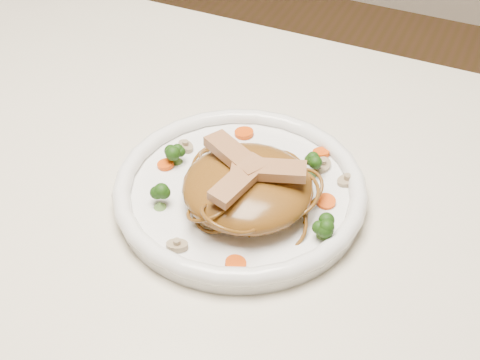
% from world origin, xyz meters
% --- Properties ---
extents(table, '(1.20, 0.80, 0.75)m').
position_xyz_m(table, '(0.00, 0.00, 0.65)').
color(table, beige).
rests_on(table, ground).
extents(plate, '(0.35, 0.35, 0.02)m').
position_xyz_m(plate, '(0.08, 0.03, 0.76)').
color(plate, white).
rests_on(plate, table).
extents(noodle_mound, '(0.18, 0.18, 0.04)m').
position_xyz_m(noodle_mound, '(0.10, 0.01, 0.79)').
color(noodle_mound, brown).
rests_on(noodle_mound, plate).
extents(chicken_a, '(0.08, 0.05, 0.01)m').
position_xyz_m(chicken_a, '(0.12, 0.01, 0.82)').
color(chicken_a, '#B27E54').
rests_on(chicken_a, noodle_mound).
extents(chicken_b, '(0.08, 0.06, 0.01)m').
position_xyz_m(chicken_b, '(0.08, 0.02, 0.82)').
color(chicken_b, '#B27E54').
rests_on(chicken_b, noodle_mound).
extents(chicken_c, '(0.04, 0.08, 0.01)m').
position_xyz_m(chicken_c, '(0.10, -0.01, 0.82)').
color(chicken_c, '#B27E54').
rests_on(chicken_c, noodle_mound).
extents(broccoli_0, '(0.03, 0.03, 0.03)m').
position_xyz_m(broccoli_0, '(0.14, 0.08, 0.78)').
color(broccoli_0, '#1E440E').
rests_on(broccoli_0, plate).
extents(broccoli_1, '(0.03, 0.03, 0.03)m').
position_xyz_m(broccoli_1, '(-0.01, 0.04, 0.78)').
color(broccoli_1, '#1E440E').
rests_on(broccoli_1, plate).
extents(broccoli_2, '(0.03, 0.03, 0.03)m').
position_xyz_m(broccoli_2, '(0.01, -0.03, 0.78)').
color(broccoli_2, '#1E440E').
rests_on(broccoli_2, plate).
extents(broccoli_3, '(0.04, 0.04, 0.03)m').
position_xyz_m(broccoli_3, '(0.19, -0.00, 0.78)').
color(broccoli_3, '#1E440E').
rests_on(broccoli_3, plate).
extents(carrot_0, '(0.02, 0.02, 0.00)m').
position_xyz_m(carrot_0, '(0.14, 0.12, 0.77)').
color(carrot_0, '#E23A08').
rests_on(carrot_0, plate).
extents(carrot_1, '(0.02, 0.02, 0.00)m').
position_xyz_m(carrot_1, '(-0.01, 0.03, 0.77)').
color(carrot_1, '#E23A08').
rests_on(carrot_1, plate).
extents(carrot_2, '(0.02, 0.02, 0.00)m').
position_xyz_m(carrot_2, '(0.17, 0.05, 0.77)').
color(carrot_2, '#E23A08').
rests_on(carrot_2, plate).
extents(carrot_3, '(0.03, 0.03, 0.00)m').
position_xyz_m(carrot_3, '(0.04, 0.12, 0.77)').
color(carrot_3, '#E23A08').
rests_on(carrot_3, plate).
extents(carrot_4, '(0.03, 0.03, 0.00)m').
position_xyz_m(carrot_4, '(0.12, -0.07, 0.77)').
color(carrot_4, '#E23A08').
rests_on(carrot_4, plate).
extents(mushroom_0, '(0.03, 0.03, 0.01)m').
position_xyz_m(mushroom_0, '(0.06, -0.08, 0.77)').
color(mushroom_0, tan).
rests_on(mushroom_0, plate).
extents(mushroom_1, '(0.03, 0.03, 0.01)m').
position_xyz_m(mushroom_1, '(0.18, 0.09, 0.77)').
color(mushroom_1, tan).
rests_on(mushroom_1, plate).
extents(mushroom_2, '(0.03, 0.03, 0.01)m').
position_xyz_m(mushroom_2, '(-0.01, 0.07, 0.77)').
color(mushroom_2, tan).
rests_on(mushroom_2, plate).
extents(mushroom_3, '(0.03, 0.03, 0.01)m').
position_xyz_m(mushroom_3, '(0.15, 0.10, 0.77)').
color(mushroom_3, tan).
rests_on(mushroom_3, plate).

